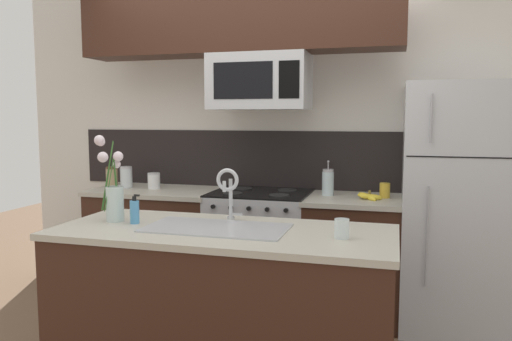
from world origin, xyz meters
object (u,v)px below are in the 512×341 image
Objects in this scene: storage_jar_tall at (112,177)px; storage_jar_short at (154,181)px; refrigerator at (460,207)px; storage_jar_medium at (126,177)px; dish_soap_bottle at (135,211)px; banana_bunch at (370,196)px; spare_glass at (342,229)px; stove_range at (260,250)px; flower_vase at (113,193)px; sink_faucet at (228,187)px; coffee_tin at (385,190)px; microwave at (260,82)px; french_press at (328,182)px.

storage_jar_tall is 1.34× the size of storage_jar_short.
storage_jar_medium is at bearing -179.89° from refrigerator.
dish_soap_bottle is at bearing -145.41° from refrigerator.
spare_glass reaches higher than banana_bunch.
flower_vase is (-0.54, -1.23, 0.61)m from stove_range.
stove_range is at bearing -1.40° from storage_jar_short.
spare_glass is (1.69, -1.31, -0.02)m from storage_jar_short.
sink_faucet reaches higher than storage_jar_medium.
storage_jar_medium is 2.12m from coffee_tin.
storage_jar_tall is at bearing -178.44° from coffee_tin.
banana_bunch is at bearing 44.28° from dish_soap_bottle.
sink_faucet reaches higher than banana_bunch.
dish_soap_bottle is at bearing -107.25° from stove_range.
refrigerator is 5.68× the size of sink_faucet.
spare_glass is at bearing -97.38° from coffee_tin.
spare_glass is (1.15, -0.03, -0.02)m from dish_soap_bottle.
dish_soap_bottle is (-0.49, -0.20, -0.13)m from sink_faucet.
storage_jar_tall is at bearing -174.87° from storage_jar_short.
storage_jar_medium is 1.35× the size of storage_jar_short.
refrigerator is at bearing 34.59° from dish_soap_bottle.
flower_vase is (-1.37, -1.17, 0.14)m from banana_bunch.
spare_glass is at bearing -37.69° from storage_jar_short.
storage_jar_short reaches higher than stove_range.
banana_bunch is at bearing -172.68° from refrigerator.
microwave is at bearing 95.38° from sink_faucet.
storage_jar_medium is 1.40m from flower_vase.
microwave is 1.51× the size of flower_vase.
storage_jar_short is at bearing 178.60° from stove_range.
stove_range is 1.31m from microwave.
sink_faucet reaches higher than dish_soap_bottle.
french_press is 0.87× the size of sink_faucet.
banana_bunch is at bearing 40.42° from flower_vase.
dish_soap_bottle reaches higher than banana_bunch.
storage_jar_tall is 0.36× the size of flower_vase.
stove_range is 5.28× the size of storage_jar_tall.
storage_jar_tall is (-2.76, -0.03, 0.13)m from refrigerator.
refrigerator reaches higher than french_press.
flower_vase is at bearing 170.62° from dish_soap_bottle.
refrigerator is 2.36m from flower_vase.
storage_jar_tall is at bearing 178.68° from banana_bunch.
microwave is 1.41m from storage_jar_medium.
storage_jar_short is (-2.38, 0.00, 0.11)m from refrigerator.
dish_soap_bottle reaches higher than storage_jar_short.
flower_vase reaches higher than french_press.
coffee_tin is 0.36× the size of sink_faucet.
dish_soap_bottle is (0.54, -1.27, 0.00)m from storage_jar_short.
microwave reaches higher than sink_faucet.
microwave is 6.77× the size of coffee_tin.
spare_glass is at bearing -58.85° from microwave.
banana_bunch is (-0.62, -0.08, 0.06)m from refrigerator.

